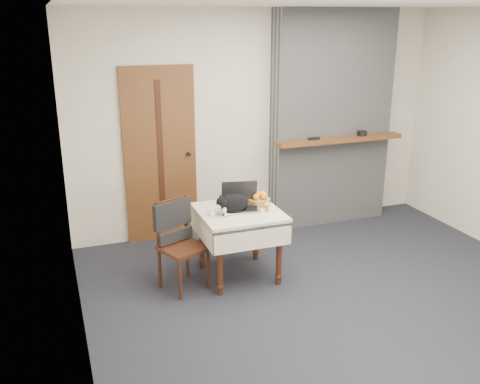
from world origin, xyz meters
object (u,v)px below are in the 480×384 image
object	(u,v)px
side_table	(239,221)
pill_bottle	(267,207)
door	(160,156)
laptop	(241,202)
cream_jar	(212,212)
chair	(177,231)
cat	(234,203)
fruit_basket	(259,200)

from	to	relation	value
side_table	pill_bottle	distance (m)	0.31
door	laptop	distance (m)	1.32
door	cream_jar	distance (m)	1.32
chair	door	bearing A→B (deg)	62.30
cream_jar	chair	world-z (taller)	chair
laptop	cat	xyz separation A→B (m)	(-0.09, -0.07, 0.03)
cat	cream_jar	distance (m)	0.23
fruit_basket	side_table	bearing A→B (deg)	-158.31
door	fruit_basket	distance (m)	1.38
side_table	fruit_basket	distance (m)	0.32
pill_bottle	laptop	bearing A→B (deg)	143.94
door	side_table	xyz separation A→B (m)	(0.50, -1.23, -0.41)
side_table	pill_bottle	bearing A→B (deg)	-23.69
chair	side_table	bearing A→B (deg)	-25.06
pill_bottle	fruit_basket	world-z (taller)	fruit_basket
cream_jar	pill_bottle	xyz separation A→B (m)	(0.53, -0.07, 0.01)
laptop	chair	world-z (taller)	laptop
cream_jar	chair	size ratio (longest dim) A/B	0.08
door	laptop	bearing A→B (deg)	-65.72
cat	side_table	bearing A→B (deg)	-0.14
cream_jar	fruit_basket	distance (m)	0.55
pill_bottle	side_table	bearing A→B (deg)	156.31
laptop	cat	distance (m)	0.12
door	cat	xyz separation A→B (m)	(0.44, -1.26, -0.21)
cat	laptop	bearing A→B (deg)	14.94
door	cream_jar	size ratio (longest dim) A/B	27.38
fruit_basket	chair	size ratio (longest dim) A/B	0.26
laptop	fruit_basket	distance (m)	0.22
laptop	cat	world-z (taller)	laptop
laptop	cream_jar	xyz separation A→B (m)	(-0.32, -0.09, -0.03)
side_table	chair	xyz separation A→B (m)	(-0.62, 0.03, -0.03)
laptop	chair	distance (m)	0.68
chair	pill_bottle	bearing A→B (deg)	-31.42
cream_jar	door	bearing A→B (deg)	99.72
door	laptop	xyz separation A→B (m)	(0.53, -1.18, -0.23)
side_table	cream_jar	world-z (taller)	cream_jar
chair	fruit_basket	bearing A→B (deg)	-17.68
pill_bottle	fruit_basket	size ratio (longest dim) A/B	0.36
cat	pill_bottle	size ratio (longest dim) A/B	5.57
laptop	door	bearing A→B (deg)	126.03
laptop	chair	size ratio (longest dim) A/B	0.47
side_table	pill_bottle	world-z (taller)	pill_bottle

